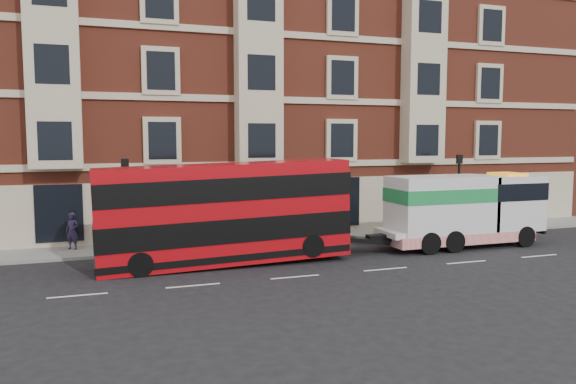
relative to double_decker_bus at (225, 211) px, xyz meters
name	(u,v)px	position (x,y,z in m)	size (l,w,h in m)	color
ground	(295,277)	(2.10, -3.09, -2.30)	(120.00, 120.00, 0.00)	black
sidewalk	(246,242)	(2.10, 4.41, -2.22)	(90.00, 3.00, 0.15)	slate
victorian_terrace	(222,64)	(2.60, 11.91, 7.77)	(45.00, 12.00, 20.40)	brown
lamp_post_west	(126,199)	(-3.90, 3.11, 0.38)	(0.35, 0.15, 4.35)	black
lamp_post_east	(459,187)	(14.10, 3.11, 0.38)	(0.35, 0.15, 4.35)	black
double_decker_bus	(225,211)	(0.00, 0.00, 0.00)	(10.72, 2.46, 4.34)	#A7090F
tow_truck	(462,209)	(12.06, 0.00, -0.40)	(8.58, 2.54, 3.58)	silver
pedestrian	(72,231)	(-6.31, 4.82, -1.27)	(0.64, 0.42, 1.77)	#241C39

